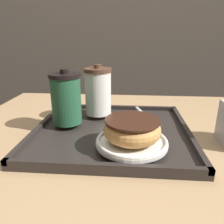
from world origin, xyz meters
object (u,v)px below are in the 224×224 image
(donut_chocolate_glazed, at_px, (132,129))
(spoon, at_px, (150,120))
(coffee_cup_rear, at_px, (98,91))
(coffee_cup_front, at_px, (66,99))

(donut_chocolate_glazed, relative_size, spoon, 0.75)
(coffee_cup_rear, relative_size, donut_chocolate_glazed, 1.20)
(spoon, bearing_deg, coffee_cup_front, -99.25)
(coffee_cup_front, distance_m, donut_chocolate_glazed, 0.21)
(coffee_cup_rear, xyz_separation_m, spoon, (0.15, -0.06, -0.07))
(donut_chocolate_glazed, height_order, spoon, donut_chocolate_glazed)
(coffee_cup_front, distance_m, spoon, 0.24)
(coffee_cup_rear, bearing_deg, coffee_cup_front, -131.63)
(spoon, bearing_deg, coffee_cup_rear, -126.46)
(coffee_cup_front, xyz_separation_m, spoon, (0.23, 0.03, -0.06))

